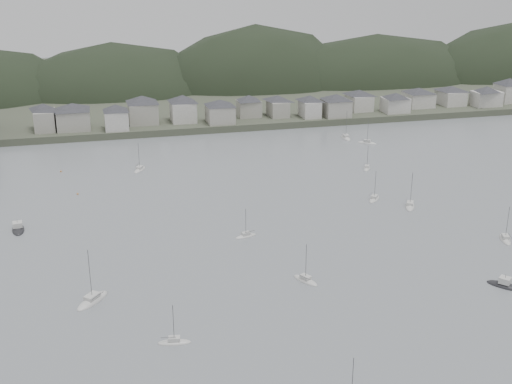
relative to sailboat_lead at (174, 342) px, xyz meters
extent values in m
plane|color=slate|center=(33.05, -10.35, -0.19)|extent=(900.00, 900.00, 0.00)
cube|color=#383D2D|center=(33.05, 284.65, 1.31)|extent=(900.00, 250.00, 3.00)
ellipsoid|color=black|center=(0.76, 262.52, -10.15)|extent=(132.08, 90.41, 79.74)
ellipsoid|color=black|center=(83.70, 262.59, -12.86)|extent=(133.88, 88.37, 101.41)
ellipsoid|color=black|center=(159.00, 257.56, -10.50)|extent=(165.81, 81.78, 82.55)
cube|color=gray|center=(-31.95, 171.62, 7.11)|extent=(8.34, 12.91, 8.59)
pyramid|color=#27282C|center=(-31.95, 171.62, 12.90)|extent=(15.78, 15.78, 3.01)
cube|color=gray|center=(-20.27, 170.98, 6.99)|extent=(13.68, 13.35, 8.36)
pyramid|color=#27282C|center=(-20.27, 170.98, 12.64)|extent=(20.07, 20.07, 2.93)
cube|color=#AEABA3|center=(-2.52, 165.67, 6.85)|extent=(9.78, 10.20, 8.08)
pyramid|color=#27282C|center=(-2.52, 165.67, 12.31)|extent=(14.83, 14.83, 2.83)
cube|color=gray|center=(9.54, 175.30, 7.36)|extent=(12.59, 13.33, 9.09)
pyramid|color=#27282C|center=(9.54, 175.30, 13.50)|extent=(19.24, 19.24, 3.18)
cube|color=#AEABA3|center=(27.31, 173.75, 7.25)|extent=(10.74, 12.17, 8.87)
pyramid|color=#27282C|center=(27.31, 173.75, 13.23)|extent=(17.01, 17.01, 3.10)
cube|color=gray|center=(42.98, 167.18, 6.66)|extent=(11.63, 12.09, 7.69)
pyramid|color=#27282C|center=(42.98, 167.18, 11.85)|extent=(17.61, 17.61, 2.69)
cube|color=gray|center=(58.31, 175.85, 6.53)|extent=(10.37, 9.35, 7.44)
pyramid|color=#27282C|center=(58.31, 175.85, 11.56)|extent=(14.65, 14.65, 2.60)
cube|color=gray|center=(71.68, 173.45, 6.43)|extent=(8.24, 12.20, 7.22)
pyramid|color=#27282C|center=(71.68, 173.45, 11.30)|extent=(15.17, 15.17, 2.53)
cube|color=#AEABA3|center=(85.55, 168.20, 6.55)|extent=(8.06, 10.91, 7.46)
pyramid|color=#27282C|center=(85.55, 168.20, 11.58)|extent=(14.08, 14.08, 2.61)
cube|color=gray|center=(97.87, 166.71, 6.65)|extent=(11.73, 11.78, 7.66)
pyramid|color=#27282C|center=(97.87, 166.71, 11.82)|extent=(17.46, 17.46, 2.68)
cube|color=#AEABA3|center=(113.69, 176.56, 6.48)|extent=(10.19, 13.02, 7.33)
pyramid|color=#27282C|center=(113.69, 176.56, 11.43)|extent=(17.23, 17.23, 2.57)
cube|color=#AEABA3|center=(128.60, 167.72, 6.25)|extent=(11.70, 9.81, 6.88)
pyramid|color=#27282C|center=(128.60, 167.72, 10.89)|extent=(15.97, 15.97, 2.41)
cube|color=#AEABA3|center=(145.46, 176.56, 6.31)|extent=(12.83, 12.48, 7.00)
pyramid|color=#27282C|center=(145.46, 176.56, 11.04)|extent=(18.79, 18.79, 2.45)
cube|color=#AEABA3|center=(163.78, 177.08, 6.30)|extent=(11.07, 13.50, 6.97)
pyramid|color=#27282C|center=(163.78, 177.08, 11.00)|extent=(18.25, 18.25, 2.44)
cube|color=#AEABA3|center=(179.07, 169.38, 6.48)|extent=(13.75, 9.12, 7.34)
pyramid|color=#27282C|center=(179.07, 169.38, 11.44)|extent=(16.97, 16.97, 2.57)
cube|color=#AEABA3|center=(195.98, 175.60, 7.34)|extent=(11.37, 11.57, 9.05)
pyramid|color=#27282C|center=(195.98, 175.60, 13.45)|extent=(17.03, 17.03, 3.17)
ellipsoid|color=beige|center=(0.00, 0.00, -0.14)|extent=(6.74, 3.15, 1.30)
cube|color=#B9B9B5|center=(0.00, 0.00, 0.81)|extent=(2.48, 1.79, 0.70)
cylinder|color=#3F3F42|center=(0.00, 0.00, 4.06)|extent=(0.12, 0.12, 8.09)
cylinder|color=#3F3F42|center=(-1.15, -0.20, 1.36)|extent=(2.89, 0.60, 0.10)
ellipsoid|color=beige|center=(91.46, 137.84, -0.14)|extent=(4.02, 9.65, 1.87)
cube|color=#B9B9B5|center=(91.46, 137.84, 1.10)|extent=(2.41, 3.49, 0.70)
cylinder|color=#3F3F42|center=(91.46, 137.84, 5.87)|extent=(0.12, 0.12, 11.72)
cylinder|color=#3F3F42|center=(91.27, 139.52, 1.65)|extent=(0.57, 4.20, 0.10)
ellipsoid|color=beige|center=(32.94, 18.18, -0.14)|extent=(5.44, 7.54, 1.46)
cube|color=#B9B9B5|center=(32.94, 18.18, 0.89)|extent=(2.60, 3.00, 0.70)
cylinder|color=#3F3F42|center=(32.94, 18.18, 4.57)|extent=(0.12, 0.12, 9.11)
cylinder|color=#3F3F42|center=(32.33, 17.02, 1.44)|extent=(1.61, 2.95, 0.10)
ellipsoid|color=beige|center=(79.39, 56.46, -0.14)|extent=(6.55, 8.83, 1.71)
cube|color=#B9B9B5|center=(79.39, 56.46, 1.02)|extent=(3.10, 3.54, 0.70)
cylinder|color=#3F3F42|center=(79.39, 56.46, 5.37)|extent=(0.12, 0.12, 10.72)
cylinder|color=#3F3F42|center=(78.64, 57.81, 1.57)|extent=(1.96, 3.42, 0.10)
ellipsoid|color=beige|center=(82.39, 95.32, -0.14)|extent=(5.33, 6.88, 1.35)
cube|color=#B9B9B5|center=(82.39, 95.32, 0.84)|extent=(2.49, 2.78, 0.70)
cylinder|color=#3F3F42|center=(82.39, 95.32, 4.22)|extent=(0.12, 0.12, 8.42)
cylinder|color=#3F3F42|center=(81.76, 96.35, 1.39)|extent=(1.65, 2.64, 0.10)
ellipsoid|color=beige|center=(96.83, 127.80, -0.14)|extent=(7.89, 6.83, 1.59)
cube|color=#B9B9B5|center=(96.83, 127.80, 0.96)|extent=(3.28, 3.08, 0.70)
cylinder|color=#3F3F42|center=(96.83, 127.80, 4.99)|extent=(0.12, 0.12, 9.95)
cylinder|color=#3F3F42|center=(95.69, 126.93, 1.51)|extent=(2.92, 2.24, 0.10)
cylinder|color=#3F3F42|center=(26.69, -24.41, 3.99)|extent=(0.12, 0.12, 7.95)
ellipsoid|color=beige|center=(25.58, 46.71, -0.14)|extent=(6.57, 3.64, 1.25)
cube|color=#B9B9B5|center=(25.58, 46.71, 0.79)|extent=(2.48, 1.92, 0.70)
cylinder|color=#3F3F42|center=(25.58, 46.71, 3.93)|extent=(0.12, 0.12, 7.83)
cylinder|color=#3F3F42|center=(26.67, 46.40, 1.34)|extent=(2.74, 0.86, 0.10)
ellipsoid|color=beige|center=(2.70, 114.19, -0.14)|extent=(5.98, 8.11, 1.57)
cube|color=#B9B9B5|center=(2.70, 114.19, 0.95)|extent=(2.84, 3.24, 0.70)
cylinder|color=#3F3F42|center=(2.70, 114.19, 4.93)|extent=(0.12, 0.12, 9.83)
cylinder|color=#3F3F42|center=(2.02, 115.43, 1.50)|extent=(1.79, 3.15, 0.10)
ellipsoid|color=beige|center=(71.45, 64.86, -0.14)|extent=(6.56, 7.03, 1.46)
cube|color=#B9B9B5|center=(71.45, 64.86, 0.89)|extent=(2.89, 2.98, 0.70)
cylinder|color=#3F3F42|center=(71.45, 64.86, 4.57)|extent=(0.12, 0.12, 9.12)
cylinder|color=#3F3F42|center=(70.58, 65.85, 1.44)|extent=(2.24, 2.54, 0.10)
ellipsoid|color=beige|center=(92.17, 27.18, -0.14)|extent=(4.86, 7.83, 1.49)
cube|color=#B9B9B5|center=(92.17, 27.18, 0.91)|extent=(2.45, 3.02, 0.70)
cylinder|color=#3F3F42|center=(92.17, 27.18, 4.68)|extent=(0.12, 0.12, 9.33)
cylinder|color=#3F3F42|center=(92.64, 25.92, 1.46)|extent=(1.27, 3.18, 0.10)
ellipsoid|color=beige|center=(-15.16, 20.75, -0.14)|extent=(8.57, 9.49, 1.94)
cube|color=#B9B9B5|center=(-15.16, 20.75, 1.14)|extent=(3.81, 3.99, 0.70)
cylinder|color=#3F3F42|center=(-15.16, 20.75, 6.09)|extent=(0.12, 0.12, 12.15)
cylinder|color=#3F3F42|center=(-14.05, 19.40, 1.69)|extent=(2.85, 3.44, 0.10)
ellipsoid|color=black|center=(76.07, 4.30, -0.14)|extent=(7.29, 8.02, 1.76)
cube|color=#B9B9B5|center=(76.07, 4.30, 1.39)|extent=(3.25, 3.28, 1.40)
cylinder|color=#3F3F42|center=(76.07, 4.30, 2.29)|extent=(0.10, 0.10, 1.20)
ellipsoid|color=black|center=(-34.51, 66.91, -0.14)|extent=(4.13, 9.31, 1.99)
cube|color=#B9B9B5|center=(-34.51, 66.91, 1.51)|extent=(2.79, 2.95, 1.40)
cylinder|color=#3F3F42|center=(-34.51, 66.91, 2.41)|extent=(0.10, 0.10, 1.20)
sphere|color=#B7763D|center=(-24.65, 119.32, -0.04)|extent=(0.70, 0.70, 0.70)
sphere|color=#B7763D|center=(-18.72, 93.13, -0.04)|extent=(0.70, 0.70, 0.70)
camera|label=1|loc=(-11.26, -106.99, 68.65)|focal=44.64mm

